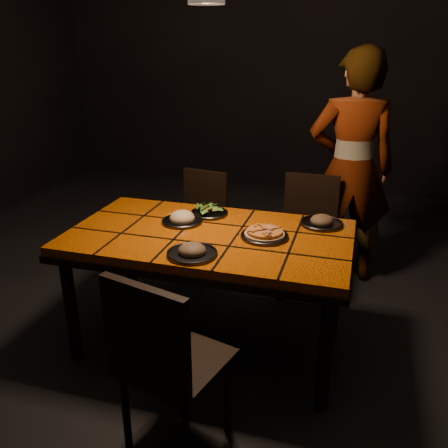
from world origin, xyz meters
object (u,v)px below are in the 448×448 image
(plate_pasta, at_px, (182,219))
(chair_near, at_px, (164,357))
(diner, at_px, (351,170))
(chair_far_left, at_px, (200,217))
(plate_pizza, at_px, (264,234))
(dining_table, at_px, (209,245))
(chair_far_right, at_px, (308,227))

(plate_pasta, bearing_deg, chair_near, -73.75)
(diner, bearing_deg, chair_far_left, 3.22)
(diner, xyz_separation_m, plate_pasta, (-0.93, -1.07, -0.11))
(chair_far_left, height_order, diner, diner)
(chair_near, bearing_deg, chair_far_left, -60.90)
(chair_near, relative_size, plate_pizza, 2.94)
(dining_table, distance_m, plate_pizza, 0.33)
(chair_near, height_order, diner, diner)
(diner, distance_m, plate_pasta, 1.42)
(chair_near, distance_m, chair_far_left, 1.82)
(dining_table, xyz_separation_m, plate_pasta, (-0.21, 0.11, 0.10))
(plate_pasta, bearing_deg, diner, 48.85)
(chair_near, xyz_separation_m, diner, (0.65, 2.03, 0.35))
(chair_far_left, xyz_separation_m, chair_far_right, (0.85, -0.03, 0.02))
(diner, height_order, plate_pizza, diner)
(plate_pizza, bearing_deg, diner, 70.43)
(plate_pizza, relative_size, plate_pasta, 1.27)
(plate_pasta, bearing_deg, chair_far_left, 101.89)
(dining_table, xyz_separation_m, chair_far_right, (0.47, 0.88, -0.17))
(plate_pizza, xyz_separation_m, plate_pasta, (-0.52, 0.08, 0.00))
(plate_pizza, bearing_deg, chair_near, -105.46)
(dining_table, height_order, chair_far_right, chair_far_right)
(dining_table, relative_size, chair_near, 1.77)
(diner, bearing_deg, chair_near, 62.05)
(chair_near, relative_size, diner, 0.52)
(chair_near, xyz_separation_m, plate_pasta, (-0.28, 0.96, 0.25))
(chair_near, height_order, chair_far_left, chair_near)
(chair_far_right, height_order, diner, diner)
(chair_far_right, bearing_deg, chair_near, -103.05)
(dining_table, relative_size, plate_pizza, 5.20)
(chair_far_left, height_order, chair_far_right, chair_far_right)
(dining_table, height_order, chair_far_left, chair_far_left)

